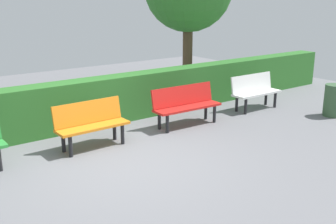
{
  "coord_description": "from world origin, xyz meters",
  "views": [
    {
      "loc": [
        3.18,
        5.67,
        2.73
      ],
      "look_at": [
        -1.35,
        -0.45,
        0.55
      ],
      "focal_mm": 43.27,
      "sensor_mm": 36.0,
      "label": 1
    }
  ],
  "objects_px": {
    "bench_orange": "(91,122)",
    "trash_bin": "(334,100)",
    "bench_red": "(186,104)",
    "bench_white": "(255,90)"
  },
  "relations": [
    {
      "from": "bench_red",
      "to": "bench_orange",
      "type": "xyz_separation_m",
      "value": [
        2.26,
        0.0,
        -0.01
      ]
    },
    {
      "from": "bench_white",
      "to": "trash_bin",
      "type": "relative_size",
      "value": 1.83
    },
    {
      "from": "bench_white",
      "to": "trash_bin",
      "type": "xyz_separation_m",
      "value": [
        -1.02,
        1.55,
        -0.1
      ]
    },
    {
      "from": "bench_white",
      "to": "trash_bin",
      "type": "bearing_deg",
      "value": 124.2
    },
    {
      "from": "bench_orange",
      "to": "trash_bin",
      "type": "xyz_separation_m",
      "value": [
        -5.51,
        1.53,
        -0.1
      ]
    },
    {
      "from": "bench_white",
      "to": "bench_orange",
      "type": "distance_m",
      "value": 4.48
    },
    {
      "from": "trash_bin",
      "to": "bench_white",
      "type": "bearing_deg",
      "value": -56.49
    },
    {
      "from": "bench_orange",
      "to": "trash_bin",
      "type": "bearing_deg",
      "value": 163.19
    },
    {
      "from": "bench_white",
      "to": "bench_orange",
      "type": "xyz_separation_m",
      "value": [
        4.48,
        0.02,
        0.0
      ]
    },
    {
      "from": "bench_red",
      "to": "bench_orange",
      "type": "bearing_deg",
      "value": 1.97
    }
  ]
}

